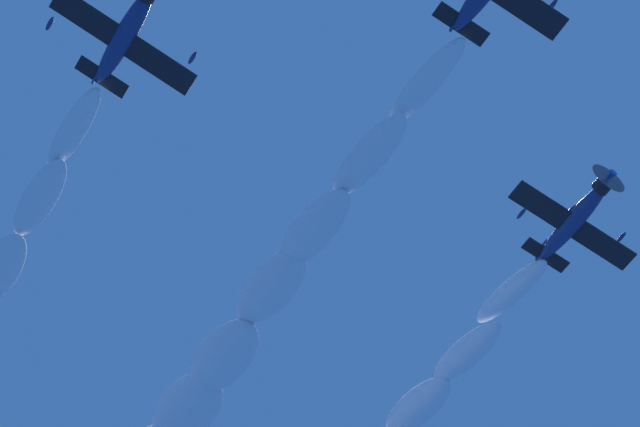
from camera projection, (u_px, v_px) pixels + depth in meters
airplane_left_wingman at (576, 218)px, 74.91m from camera, size 7.79×7.21×3.16m
airplane_right_wingman at (126, 33)px, 65.43m from camera, size 7.72×7.19×3.13m
smoke_trail_lead at (220, 362)px, 77.28m from camera, size 6.61×38.21×6.60m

